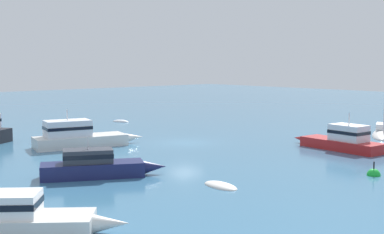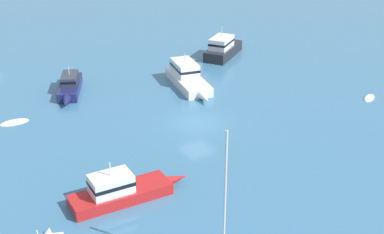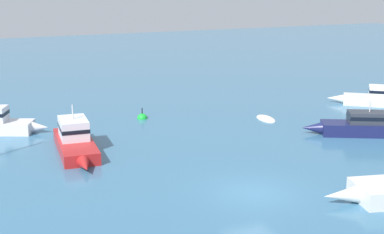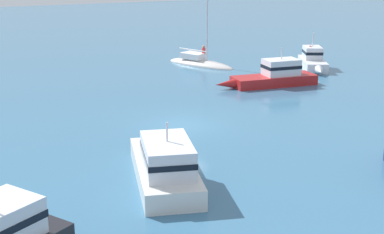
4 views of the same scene
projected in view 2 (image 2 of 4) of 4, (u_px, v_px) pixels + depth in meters
name	position (u px, v px, depth m)	size (l,w,h in m)	color
ground_plane	(197.00, 123.00, 42.95)	(160.00, 160.00, 0.00)	teal
cabin_cruiser	(70.00, 86.00, 48.55)	(4.46, 6.80, 2.32)	#191E4C
powerboat	(188.00, 77.00, 50.10)	(3.97, 8.70, 2.89)	silver
powerboat_2	(120.00, 190.00, 32.57)	(7.89, 2.59, 2.79)	#B21E1E
rib	(369.00, 98.00, 47.52)	(2.09, 1.53, 0.49)	white
dinghy	(14.00, 123.00, 42.92)	(2.43, 1.33, 0.43)	silver
motor_cruiser	(223.00, 48.00, 58.08)	(7.26, 5.43, 3.48)	black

